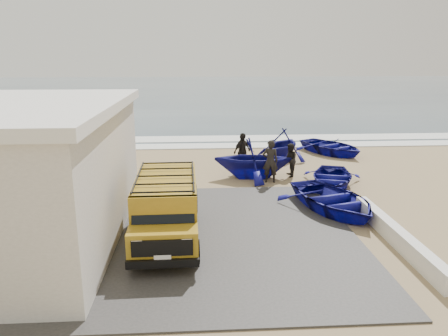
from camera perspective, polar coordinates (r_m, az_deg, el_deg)
name	(u,v)px	position (r m, az deg, el deg)	size (l,w,h in m)	color
ground	(226,213)	(16.03, 0.28, -5.96)	(160.00, 160.00, 0.00)	#9C825A
slab	(168,236)	(14.17, -7.35, -8.84)	(12.00, 10.00, 0.05)	#3E3C39
ocean	(202,90)	(71.20, -2.85, 10.08)	(180.00, 88.00, 0.01)	#385166
surf_line	(213,146)	(27.57, -1.43, 2.89)	(180.00, 1.60, 0.06)	white
surf_wash	(212,139)	(30.02, -1.62, 3.84)	(180.00, 2.20, 0.04)	white
parapet	(396,236)	(14.44, 21.59, -8.26)	(0.35, 6.00, 0.55)	silver
van	(166,206)	(13.60, -7.56, -5.00)	(2.01, 4.81, 2.05)	#AD841A
boat_near_left	(333,199)	(16.65, 14.01, -3.97)	(3.13, 4.38, 0.91)	navy
boat_near_right	(332,177)	(19.82, 13.89, -1.20)	(2.59, 3.63, 0.75)	navy
boat_mid_left	(253,158)	(20.37, 3.82, 1.28)	(3.10, 3.59, 1.89)	navy
boat_far_left	(282,144)	(24.16, 7.59, 3.10)	(2.83, 3.28, 1.73)	navy
boat_far_right	(331,146)	(26.19, 13.84, 2.74)	(2.99, 4.19, 0.87)	navy
fisherman_front	(270,161)	(19.73, 6.06, 0.88)	(0.71, 0.47, 1.95)	black
fisherman_middle	(290,160)	(20.83, 8.61, 1.02)	(0.77, 0.60, 1.59)	black
fisherman_back	(242,152)	(21.75, 2.39, 2.15)	(1.10, 0.46, 1.88)	black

